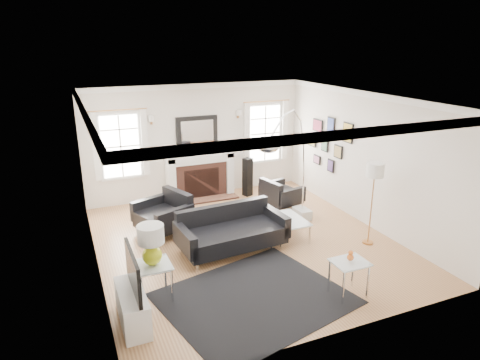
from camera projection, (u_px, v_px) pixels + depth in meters
name	position (u px, v px, depth m)	size (l,w,h in m)	color
floor	(245.00, 242.00, 8.40)	(6.00, 6.00, 0.00)	#95603E
back_wall	(197.00, 141.00, 10.59)	(5.50, 0.04, 2.80)	silver
front_wall	(341.00, 240.00, 5.34)	(5.50, 0.04, 2.80)	silver
left_wall	(91.00, 194.00, 6.95)	(0.04, 6.00, 2.80)	silver
right_wall	(365.00, 159.00, 8.99)	(0.04, 6.00, 2.80)	silver
ceiling	(246.00, 99.00, 7.53)	(5.50, 6.00, 0.02)	white
crown_molding	(246.00, 102.00, 7.55)	(5.50, 6.00, 0.12)	white
fireplace	(200.00, 176.00, 10.68)	(1.70, 0.69, 1.11)	white
mantel_mirror	(197.00, 131.00, 10.47)	(1.05, 0.07, 0.75)	black
window_left	(121.00, 146.00, 9.84)	(1.24, 0.15, 1.62)	white
window_right	(265.00, 133.00, 11.21)	(1.24, 0.15, 1.62)	white
gallery_wall	(329.00, 140.00, 10.07)	(0.04, 1.73, 1.29)	black
tv_unit	(133.00, 302.00, 5.91)	(0.35, 1.00, 1.09)	white
area_rug	(255.00, 298.00, 6.56)	(2.65, 2.21, 0.01)	black
sofa	(231.00, 232.00, 8.02)	(2.09, 1.08, 0.66)	black
armchair_left	(165.00, 215.00, 8.74)	(1.20, 1.27, 0.69)	black
armchair_right	(280.00, 194.00, 10.06)	(0.92, 0.99, 0.58)	black
coffee_table	(281.00, 221.00, 8.43)	(0.92, 0.92, 0.41)	silver
side_table_left	(153.00, 271.00, 6.44)	(0.53, 0.53, 0.58)	silver
nesting_table	(349.00, 269.00, 6.52)	(0.53, 0.44, 0.58)	silver
gourd_lamp	(151.00, 242.00, 6.29)	(0.40, 0.40, 0.63)	#D0DE1B
orange_vase	(350.00, 256.00, 6.45)	(0.10, 0.10, 0.16)	#D65F1B
arc_floor_lamp	(288.00, 168.00, 8.24)	(1.86, 1.72, 2.63)	silver
stick_floor_lamp	(375.00, 174.00, 7.93)	(0.33, 0.33, 1.63)	#B4793E
speaker_tower	(248.00, 177.00, 10.80)	(0.20, 0.20, 0.98)	black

